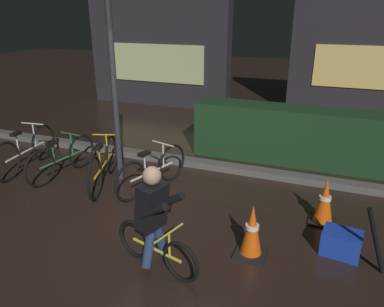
{
  "coord_description": "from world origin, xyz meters",
  "views": [
    {
      "loc": [
        1.93,
        -3.82,
        2.73
      ],
      "look_at": [
        0.2,
        0.6,
        0.9
      ],
      "focal_mm": 34.62,
      "sensor_mm": 36.0,
      "label": 1
    }
  ],
  "objects_px": {
    "traffic_cone_near": "(252,231)",
    "parked_bike_left_mid": "(62,159)",
    "parked_bike_center_right": "(153,171)",
    "blue_crate": "(341,243)",
    "parked_bike_center_left": "(104,164)",
    "cyclist": "(155,218)",
    "traffic_cone_far": "(325,202)",
    "closed_umbrella": "(376,241)",
    "parked_bike_leftmost": "(26,151)",
    "street_post": "(115,95)"
  },
  "relations": [
    {
      "from": "street_post",
      "to": "traffic_cone_near",
      "type": "distance_m",
      "value": 3.13
    },
    {
      "from": "parked_bike_left_mid",
      "to": "parked_bike_center_right",
      "type": "bearing_deg",
      "value": -79.46
    },
    {
      "from": "parked_bike_leftmost",
      "to": "closed_umbrella",
      "type": "distance_m",
      "value": 5.79
    },
    {
      "from": "street_post",
      "to": "traffic_cone_near",
      "type": "relative_size",
      "value": 4.42
    },
    {
      "from": "traffic_cone_far",
      "to": "parked_bike_center_right",
      "type": "bearing_deg",
      "value": 179.1
    },
    {
      "from": "blue_crate",
      "to": "parked_bike_leftmost",
      "type": "bearing_deg",
      "value": 173.32
    },
    {
      "from": "blue_crate",
      "to": "cyclist",
      "type": "relative_size",
      "value": 0.35
    },
    {
      "from": "blue_crate",
      "to": "closed_umbrella",
      "type": "bearing_deg",
      "value": -38.09
    },
    {
      "from": "parked_bike_center_left",
      "to": "traffic_cone_near",
      "type": "relative_size",
      "value": 2.48
    },
    {
      "from": "parked_bike_leftmost",
      "to": "parked_bike_left_mid",
      "type": "bearing_deg",
      "value": -98.05
    },
    {
      "from": "traffic_cone_near",
      "to": "closed_umbrella",
      "type": "height_order",
      "value": "closed_umbrella"
    },
    {
      "from": "street_post",
      "to": "parked_bike_left_mid",
      "type": "bearing_deg",
      "value": -164.47
    },
    {
      "from": "cyclist",
      "to": "parked_bike_left_mid",
      "type": "bearing_deg",
      "value": 164.25
    },
    {
      "from": "cyclist",
      "to": "traffic_cone_near",
      "type": "bearing_deg",
      "value": 48.72
    },
    {
      "from": "street_post",
      "to": "parked_bike_leftmost",
      "type": "distance_m",
      "value": 2.13
    },
    {
      "from": "parked_bike_center_left",
      "to": "closed_umbrella",
      "type": "bearing_deg",
      "value": -120.87
    },
    {
      "from": "parked_bike_left_mid",
      "to": "cyclist",
      "type": "bearing_deg",
      "value": -114.25
    },
    {
      "from": "parked_bike_leftmost",
      "to": "cyclist",
      "type": "xyz_separation_m",
      "value": [
        3.46,
        -1.65,
        0.27
      ]
    },
    {
      "from": "parked_bike_center_right",
      "to": "street_post",
      "type": "bearing_deg",
      "value": 92.51
    },
    {
      "from": "parked_bike_left_mid",
      "to": "parked_bike_center_left",
      "type": "height_order",
      "value": "parked_bike_center_left"
    },
    {
      "from": "parked_bike_leftmost",
      "to": "parked_bike_center_left",
      "type": "relative_size",
      "value": 1.05
    },
    {
      "from": "traffic_cone_far",
      "to": "closed_umbrella",
      "type": "height_order",
      "value": "closed_umbrella"
    },
    {
      "from": "traffic_cone_near",
      "to": "cyclist",
      "type": "distance_m",
      "value": 1.17
    },
    {
      "from": "traffic_cone_near",
      "to": "parked_bike_center_left",
      "type": "bearing_deg",
      "value": 159.82
    },
    {
      "from": "traffic_cone_near",
      "to": "blue_crate",
      "type": "height_order",
      "value": "traffic_cone_near"
    },
    {
      "from": "parked_bike_center_left",
      "to": "parked_bike_center_right",
      "type": "height_order",
      "value": "parked_bike_center_left"
    },
    {
      "from": "blue_crate",
      "to": "parked_bike_center_right",
      "type": "bearing_deg",
      "value": 166.01
    },
    {
      "from": "parked_bike_left_mid",
      "to": "traffic_cone_far",
      "type": "height_order",
      "value": "parked_bike_left_mid"
    },
    {
      "from": "traffic_cone_far",
      "to": "traffic_cone_near",
      "type": "bearing_deg",
      "value": -125.25
    },
    {
      "from": "cyclist",
      "to": "closed_umbrella",
      "type": "bearing_deg",
      "value": 34.48
    },
    {
      "from": "parked_bike_left_mid",
      "to": "cyclist",
      "type": "distance_m",
      "value": 3.13
    },
    {
      "from": "parked_bike_center_left",
      "to": "parked_bike_center_right",
      "type": "bearing_deg",
      "value": -101.16
    },
    {
      "from": "parked_bike_center_left",
      "to": "traffic_cone_far",
      "type": "bearing_deg",
      "value": -107.75
    },
    {
      "from": "parked_bike_center_right",
      "to": "traffic_cone_far",
      "type": "bearing_deg",
      "value": -74.23
    },
    {
      "from": "street_post",
      "to": "blue_crate",
      "type": "distance_m",
      "value": 3.94
    },
    {
      "from": "traffic_cone_far",
      "to": "blue_crate",
      "type": "relative_size",
      "value": 1.48
    },
    {
      "from": "parked_bike_center_right",
      "to": "traffic_cone_far",
      "type": "height_order",
      "value": "parked_bike_center_right"
    },
    {
      "from": "parked_bike_leftmost",
      "to": "parked_bike_left_mid",
      "type": "height_order",
      "value": "parked_bike_leftmost"
    },
    {
      "from": "parked_bike_leftmost",
      "to": "blue_crate",
      "type": "relative_size",
      "value": 3.94
    },
    {
      "from": "parked_bike_center_right",
      "to": "blue_crate",
      "type": "height_order",
      "value": "parked_bike_center_right"
    },
    {
      "from": "parked_bike_left_mid",
      "to": "blue_crate",
      "type": "bearing_deg",
      "value": -90.29
    },
    {
      "from": "cyclist",
      "to": "closed_umbrella",
      "type": "height_order",
      "value": "cyclist"
    },
    {
      "from": "traffic_cone_near",
      "to": "blue_crate",
      "type": "xyz_separation_m",
      "value": [
        1.0,
        0.4,
        -0.17
      ]
    },
    {
      "from": "parked_bike_leftmost",
      "to": "traffic_cone_far",
      "type": "distance_m",
      "value": 5.17
    },
    {
      "from": "traffic_cone_near",
      "to": "traffic_cone_far",
      "type": "distance_m",
      "value": 1.32
    },
    {
      "from": "traffic_cone_near",
      "to": "parked_bike_left_mid",
      "type": "bearing_deg",
      "value": 164.13
    },
    {
      "from": "traffic_cone_far",
      "to": "cyclist",
      "type": "relative_size",
      "value": 0.52
    },
    {
      "from": "parked_bike_center_left",
      "to": "cyclist",
      "type": "relative_size",
      "value": 1.32
    },
    {
      "from": "traffic_cone_far",
      "to": "closed_umbrella",
      "type": "xyz_separation_m",
      "value": [
        0.56,
        -0.93,
        0.09
      ]
    },
    {
      "from": "traffic_cone_near",
      "to": "street_post",
      "type": "bearing_deg",
      "value": 153.45
    }
  ]
}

